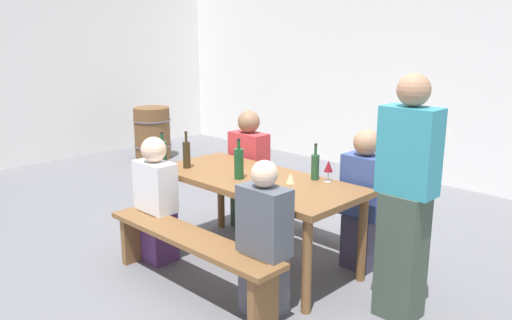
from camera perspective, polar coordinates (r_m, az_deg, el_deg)
ground_plane at (r=4.54m, az=0.00°, el=-11.08°), size 24.00×24.00×0.00m
back_wall at (r=6.97m, az=20.29°, el=10.49°), size 14.00×0.20×3.20m
side_wall at (r=8.23m, az=-25.08°, el=10.46°), size 0.20×7.19×3.20m
tasting_table at (r=4.30m, az=0.00°, el=-3.03°), size 1.81×0.81×0.75m
bench_near at (r=3.97m, az=-7.20°, el=-9.53°), size 1.71×0.30×0.45m
bench_far at (r=4.90m, az=5.77°, el=-4.84°), size 1.71×0.30×0.45m
wine_bottle_0 at (r=4.23m, az=6.49°, el=-0.68°), size 0.07×0.07×0.30m
wine_bottle_1 at (r=4.63m, az=-10.18°, el=0.67°), size 0.08×0.08×0.32m
wine_bottle_2 at (r=4.22m, az=-1.89°, el=-0.34°), size 0.08×0.08×0.33m
wine_bottle_3 at (r=4.59m, az=-7.61°, el=0.64°), size 0.07×0.07×0.33m
wine_glass_0 at (r=3.83m, az=3.79°, el=-2.07°), size 0.07×0.07×0.17m
wine_glass_1 at (r=4.17m, az=7.93°, el=-0.74°), size 0.07×0.07×0.18m
seated_guest_near_0 at (r=4.48m, az=-10.87°, el=-4.60°), size 0.37×0.24×1.08m
seated_guest_near_1 at (r=3.58m, az=0.90°, el=-9.15°), size 0.36×0.24×1.10m
seated_guest_far_0 at (r=5.14m, az=-0.78°, el=-1.34°), size 0.39×0.24×1.18m
seated_guest_far_1 at (r=4.34m, az=11.69°, el=-4.55°), size 0.35×0.24×1.17m
standing_host at (r=3.58m, az=16.04°, el=-4.56°), size 0.37×0.24×1.67m
wine_barrel at (r=8.15m, az=-11.28°, el=2.92°), size 0.58×0.58×0.79m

